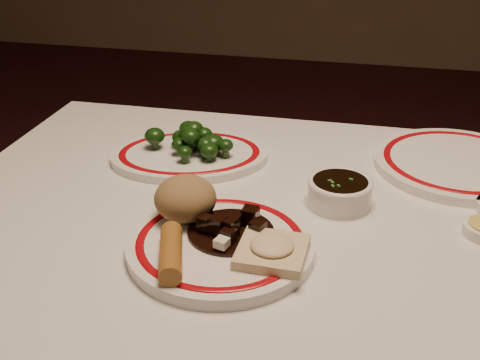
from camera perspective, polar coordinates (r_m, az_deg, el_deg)
name	(u,v)px	position (r m, az deg, el deg)	size (l,w,h in m)	color
dining_table	(311,291)	(0.91, 6.72, -10.39)	(1.20, 0.90, 0.75)	silver
main_plate	(221,245)	(0.82, -1.85, -6.20)	(0.27, 0.27, 0.02)	white
rice_mound	(185,198)	(0.86, -5.20, -1.75)	(0.09, 0.09, 0.06)	olive
spring_roll	(171,253)	(0.77, -6.58, -6.86)	(0.03, 0.03, 0.11)	#9C6226
fried_wonton	(272,250)	(0.78, 3.06, -6.61)	(0.09, 0.09, 0.02)	beige
stirfry_heap	(229,227)	(0.83, -1.03, -4.47)	(0.12, 0.12, 0.03)	black
broccoli_plate	(190,155)	(1.08, -4.80, 2.36)	(0.33, 0.30, 0.02)	white
broccoli_pile	(192,138)	(1.08, -4.56, 3.95)	(0.17, 0.12, 0.05)	#23471C
soy_bowl	(339,193)	(0.94, 9.41, -1.21)	(0.10, 0.10, 0.04)	white
far_plate	(458,163)	(1.12, 19.99, 1.50)	(0.33, 0.33, 0.02)	white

